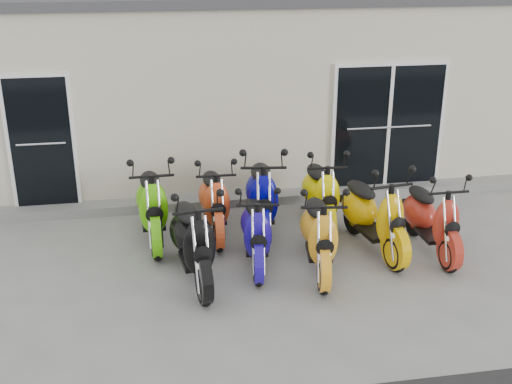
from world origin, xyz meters
TOP-DOWN VIEW (x-y plane):
  - ground at (0.00, 0.00)m, footprint 80.00×80.00m
  - building at (0.00, 5.20)m, footprint 14.00×6.00m
  - front_step at (0.00, 2.02)m, footprint 14.00×0.40m
  - door_left at (-3.20, 2.17)m, footprint 1.07×0.08m
  - door_right at (2.60, 2.17)m, footprint 2.02×0.08m
  - scooter_front_black at (-1.03, -0.51)m, footprint 0.91×2.01m
  - scooter_front_blue at (-0.14, -0.21)m, footprint 0.85×1.81m
  - scooter_front_orange_a at (0.66, -0.53)m, footprint 0.94×1.92m
  - scooter_front_orange_b at (1.58, -0.09)m, footprint 0.97×2.01m
  - scooter_front_red at (2.38, -0.27)m, footprint 0.67×1.80m
  - scooter_back_green at (-1.52, 0.82)m, footprint 0.78×1.98m
  - scooter_back_red at (-0.59, 0.89)m, footprint 0.69×1.83m
  - scooter_back_blue at (0.12, 0.78)m, footprint 1.02×2.13m
  - scooter_back_yellow at (1.06, 0.86)m, footprint 0.82×1.92m

SIDE VIEW (x-z plane):
  - ground at x=0.00m, z-range 0.00..0.00m
  - front_step at x=0.00m, z-range 0.00..0.15m
  - scooter_front_blue at x=-0.14m, z-range 0.00..1.29m
  - scooter_front_red at x=2.38m, z-range 0.00..1.33m
  - scooter_back_red at x=-0.59m, z-range 0.00..1.34m
  - scooter_front_orange_a at x=0.66m, z-range 0.00..1.36m
  - scooter_back_yellow at x=1.06m, z-range 0.00..1.39m
  - scooter_front_orange_b at x=1.58m, z-range 0.00..1.43m
  - scooter_front_black at x=-1.03m, z-range 0.00..1.43m
  - scooter_back_green at x=-1.52m, z-range 0.00..1.44m
  - scooter_back_blue at x=0.12m, z-range 0.00..1.51m
  - door_left at x=-3.20m, z-range 0.15..2.37m
  - door_right at x=2.60m, z-range 0.15..2.37m
  - building at x=0.00m, z-range 0.00..3.20m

